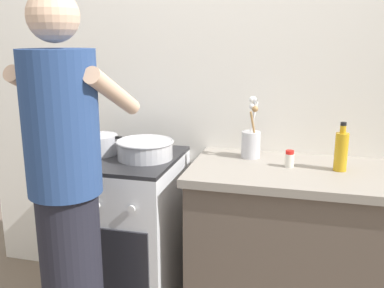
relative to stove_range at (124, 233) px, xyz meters
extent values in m
cube|color=silver|center=(0.55, 0.35, 0.80)|extent=(3.20, 0.10, 2.50)
cube|color=brown|center=(0.90, 0.00, -0.02)|extent=(0.96, 0.56, 0.86)
cube|color=gray|center=(0.90, 0.00, 0.43)|extent=(1.00, 0.60, 0.04)
cube|color=silver|center=(0.00, 0.00, -0.01)|extent=(0.60, 0.60, 0.88)
cube|color=#232326|center=(0.00, 0.00, 0.44)|extent=(0.60, 0.60, 0.02)
cube|color=black|center=(0.00, -0.30, -0.03)|extent=(0.51, 0.01, 0.40)
cylinder|color=silver|center=(-0.18, -0.31, 0.29)|extent=(0.04, 0.01, 0.04)
cylinder|color=silver|center=(0.00, -0.31, 0.29)|extent=(0.04, 0.01, 0.04)
cylinder|color=silver|center=(0.18, -0.31, 0.29)|extent=(0.04, 0.01, 0.04)
cylinder|color=#B2B2B7|center=(-0.14, 0.02, 0.50)|extent=(0.21, 0.21, 0.10)
cube|color=black|center=(-0.26, 0.02, 0.55)|extent=(0.04, 0.02, 0.01)
cube|color=black|center=(-0.02, 0.02, 0.55)|extent=(0.04, 0.02, 0.01)
cylinder|color=#B7B7BC|center=(0.14, -0.01, 0.50)|extent=(0.29, 0.29, 0.09)
torus|color=#B7B7BC|center=(0.14, -0.01, 0.54)|extent=(0.30, 0.30, 0.01)
cylinder|color=silver|center=(0.67, 0.15, 0.52)|extent=(0.10, 0.10, 0.14)
cylinder|color=silver|center=(0.67, 0.15, 0.59)|extent=(0.04, 0.04, 0.24)
sphere|color=silver|center=(0.67, 0.15, 0.72)|extent=(0.03, 0.03, 0.03)
cylinder|color=#9E7547|center=(0.69, 0.13, 0.59)|extent=(0.05, 0.05, 0.23)
sphere|color=#9E7547|center=(0.69, 0.13, 0.71)|extent=(0.03, 0.03, 0.03)
cylinder|color=#B7BABF|center=(0.68, 0.16, 0.61)|extent=(0.03, 0.03, 0.29)
sphere|color=#B7BABF|center=(0.68, 0.16, 0.76)|extent=(0.03, 0.03, 0.03)
cylinder|color=white|center=(0.67, 0.16, 0.61)|extent=(0.06, 0.04, 0.28)
sphere|color=white|center=(0.67, 0.16, 0.76)|extent=(0.03, 0.03, 0.03)
cylinder|color=silver|center=(0.88, 0.03, 0.48)|extent=(0.04, 0.04, 0.07)
cylinder|color=red|center=(0.88, 0.03, 0.53)|extent=(0.04, 0.04, 0.02)
cylinder|color=gold|center=(1.12, 0.03, 0.54)|extent=(0.06, 0.06, 0.18)
cylinder|color=gold|center=(1.12, 0.03, 0.65)|extent=(0.03, 0.03, 0.04)
cylinder|color=black|center=(1.12, 0.03, 0.68)|extent=(0.03, 0.03, 0.02)
cylinder|color=navy|center=(0.00, -0.57, 0.74)|extent=(0.30, 0.30, 0.58)
sphere|color=#D3AA8C|center=(0.00, -0.57, 1.15)|extent=(0.20, 0.20, 0.20)
cylinder|color=#D3AA8C|center=(-0.17, -0.43, 0.85)|extent=(0.07, 0.41, 0.24)
cylinder|color=#D3AA8C|center=(0.17, -0.43, 0.85)|extent=(0.07, 0.41, 0.24)
camera|label=1|loc=(0.93, -2.06, 1.08)|focal=40.42mm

